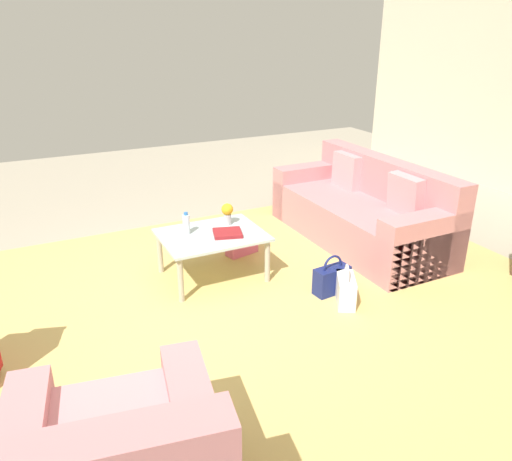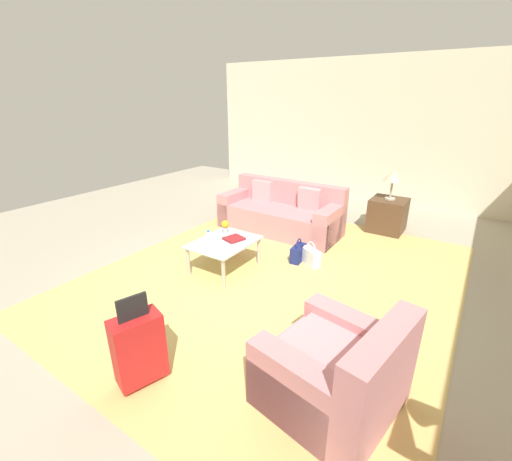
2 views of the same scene
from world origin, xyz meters
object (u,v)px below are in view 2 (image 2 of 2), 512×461
(side_table, at_px, (387,215))
(flower_vase, at_px, (225,226))
(armchair, at_px, (339,376))
(coffee_table, at_px, (224,245))
(couch, at_px, (282,214))
(water_bottle, at_px, (209,238))
(table_lamp, at_px, (393,177))
(handbag_pink, at_px, (226,245))
(coffee_table_book, at_px, (234,239))
(suitcase_red, at_px, (139,348))
(handbag_white, at_px, (311,256))
(handbag_navy, at_px, (298,253))

(side_table, bearing_deg, flower_vase, -32.60)
(armchair, height_order, coffee_table, armchair)
(couch, bearing_deg, water_bottle, -0.00)
(couch, distance_m, coffee_table, 1.80)
(side_table, bearing_deg, couch, -57.80)
(water_bottle, xyz_separation_m, table_lamp, (-3.00, 1.60, 0.47))
(flower_vase, height_order, handbag_pink, flower_vase)
(armchair, relative_size, coffee_table_book, 4.35)
(coffee_table, bearing_deg, table_lamp, 151.82)
(table_lamp, distance_m, suitcase_red, 4.91)
(water_bottle, distance_m, table_lamp, 3.43)
(armchair, bearing_deg, suitcase_red, -64.91)
(table_lamp, bearing_deg, suitcase_red, -9.46)
(coffee_table, relative_size, handbag_pink, 2.55)
(coffee_table, relative_size, table_lamp, 1.77)
(flower_vase, relative_size, handbag_white, 0.57)
(armchair, relative_size, handbag_pink, 3.02)
(coffee_table_book, bearing_deg, couch, -157.55)
(water_bottle, bearing_deg, couch, 180.00)
(water_bottle, distance_m, handbag_white, 1.50)
(coffee_table_book, height_order, suitcase_red, suitcase_red)
(side_table, height_order, suitcase_red, suitcase_red)
(coffee_table, xyz_separation_m, handbag_navy, (-0.81, 0.74, -0.25))
(handbag_navy, height_order, handbag_pink, same)
(armchair, height_order, flower_vase, armchair)
(coffee_table, relative_size, suitcase_red, 1.07)
(flower_vase, relative_size, handbag_navy, 0.57)
(couch, xyz_separation_m, coffee_table, (1.79, 0.10, 0.07))
(water_bottle, height_order, table_lamp, table_lamp)
(armchair, relative_size, suitcase_red, 1.27)
(couch, height_order, side_table, couch)
(armchair, bearing_deg, coffee_table, -121.16)
(couch, height_order, coffee_table, couch)
(coffee_table, height_order, table_lamp, table_lamp)
(coffee_table_book, xyz_separation_m, flower_vase, (-0.10, -0.23, 0.11))
(suitcase_red, bearing_deg, handbag_navy, 179.25)
(coffee_table, relative_size, side_table, 1.53)
(water_bottle, xyz_separation_m, flower_vase, (-0.42, -0.05, 0.03))
(flower_vase, bearing_deg, couch, 178.18)
(couch, height_order, water_bottle, couch)
(coffee_table, distance_m, handbag_white, 1.27)
(water_bottle, height_order, handbag_white, water_bottle)
(flower_vase, bearing_deg, armchair, 56.56)
(handbag_navy, bearing_deg, suitcase_red, -0.75)
(handbag_navy, bearing_deg, armchair, 34.01)
(flower_vase, bearing_deg, coffee_table_book, 66.50)
(couch, relative_size, side_table, 3.59)
(suitcase_red, bearing_deg, handbag_white, 175.11)
(coffee_table, relative_size, coffee_table_book, 3.67)
(coffee_table, height_order, handbag_navy, coffee_table)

